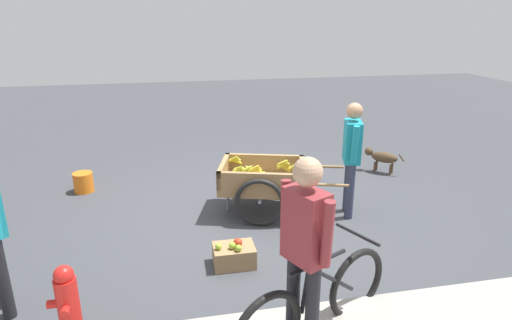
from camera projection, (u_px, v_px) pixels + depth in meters
ground_plane at (252, 213)px, 5.91m from camera, size 24.00×24.00×0.00m
fruit_cart at (262, 181)px, 5.83m from camera, size 1.80×1.19×0.72m
vendor_person at (352, 150)px, 5.59m from camera, size 0.29×0.53×1.52m
bicycle at (316, 303)px, 3.53m from camera, size 1.52×0.79×0.85m
cyclist_person at (305, 240)px, 3.24m from camera, size 0.33×0.52×1.63m
dog at (382, 157)px, 7.32m from camera, size 0.52×0.49×0.40m
fire_hydrant at (68, 302)px, 3.57m from camera, size 0.25×0.25×0.67m
plastic_bucket at (83, 182)px, 6.57m from camera, size 0.29×0.29×0.30m
mixed_fruit_crate at (234, 255)px, 4.67m from camera, size 0.44×0.32×0.32m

